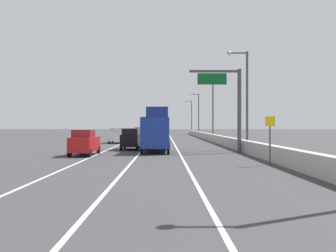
% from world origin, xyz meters
% --- Properties ---
extents(ground_plane, '(320.00, 320.00, 0.00)m').
position_xyz_m(ground_plane, '(0.00, 64.00, 0.00)').
color(ground_plane, '#38383A').
extents(lane_stripe_left, '(0.16, 130.00, 0.00)m').
position_xyz_m(lane_stripe_left, '(-5.50, 55.00, 0.00)').
color(lane_stripe_left, silver).
rests_on(lane_stripe_left, ground_plane).
extents(lane_stripe_center, '(0.16, 130.00, 0.00)m').
position_xyz_m(lane_stripe_center, '(-2.00, 55.00, 0.00)').
color(lane_stripe_center, silver).
rests_on(lane_stripe_center, ground_plane).
extents(lane_stripe_right, '(0.16, 130.00, 0.00)m').
position_xyz_m(lane_stripe_right, '(1.50, 55.00, 0.00)').
color(lane_stripe_right, silver).
rests_on(lane_stripe_right, ground_plane).
extents(jersey_barrier_right, '(0.60, 120.00, 1.10)m').
position_xyz_m(jersey_barrier_right, '(7.50, 40.00, 0.55)').
color(jersey_barrier_right, '#B2ADA3').
rests_on(jersey_barrier_right, ground_plane).
extents(overhead_sign_gantry, '(4.68, 0.36, 7.50)m').
position_xyz_m(overhead_sign_gantry, '(6.16, 29.80, 4.73)').
color(overhead_sign_gantry, '#47474C').
rests_on(overhead_sign_gantry, ground_plane).
extents(speed_advisory_sign, '(0.60, 0.11, 3.00)m').
position_xyz_m(speed_advisory_sign, '(6.60, 19.50, 1.76)').
color(speed_advisory_sign, '#4C4C51').
rests_on(speed_advisory_sign, ground_plane).
extents(lamp_post_right_second, '(2.14, 0.44, 9.87)m').
position_xyz_m(lamp_post_right_second, '(8.15, 33.34, 5.68)').
color(lamp_post_right_second, '#4C4C51').
rests_on(lamp_post_right_second, ground_plane).
extents(lamp_post_right_third, '(2.14, 0.44, 9.87)m').
position_xyz_m(lamp_post_right_third, '(7.99, 57.12, 5.68)').
color(lamp_post_right_third, '#4C4C51').
rests_on(lamp_post_right_third, ground_plane).
extents(lamp_post_right_fourth, '(2.14, 0.44, 9.87)m').
position_xyz_m(lamp_post_right_fourth, '(7.91, 80.90, 5.68)').
color(lamp_post_right_fourth, '#4C4C51').
rests_on(lamp_post_right_fourth, ground_plane).
extents(lamp_post_right_fifth, '(2.14, 0.44, 9.87)m').
position_xyz_m(lamp_post_right_fifth, '(8.10, 104.68, 5.68)').
color(lamp_post_right_fifth, '#4C4C51').
rests_on(lamp_post_right_fifth, ground_plane).
extents(car_red_0, '(1.80, 4.52, 2.10)m').
position_xyz_m(car_red_0, '(-6.35, 27.14, 1.04)').
color(car_red_0, red).
rests_on(car_red_0, ground_plane).
extents(car_white_1, '(1.99, 4.50, 2.09)m').
position_xyz_m(car_white_1, '(-6.32, 47.35, 1.04)').
color(car_white_1, white).
rests_on(car_white_1, ground_plane).
extents(car_blue_2, '(1.92, 4.36, 2.12)m').
position_xyz_m(car_blue_2, '(-3.55, 72.72, 1.05)').
color(car_blue_2, '#1E389E').
rests_on(car_blue_2, ground_plane).
extents(car_black_3, '(1.78, 4.16, 2.14)m').
position_xyz_m(car_black_3, '(-3.25, 34.11, 1.06)').
color(car_black_3, black).
rests_on(car_black_3, ground_plane).
extents(car_gray_4, '(1.80, 4.77, 1.98)m').
position_xyz_m(car_gray_4, '(-3.79, 89.42, 0.99)').
color(car_gray_4, slate).
rests_on(car_gray_4, ground_plane).
extents(car_silver_5, '(1.91, 4.17, 2.05)m').
position_xyz_m(car_silver_5, '(-6.58, 90.89, 1.02)').
color(car_silver_5, '#B7B7BC').
rests_on(car_silver_5, ground_plane).
extents(box_truck, '(2.61, 7.98, 4.26)m').
position_xyz_m(box_truck, '(-0.55, 31.42, 1.94)').
color(box_truck, navy).
rests_on(box_truck, ground_plane).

